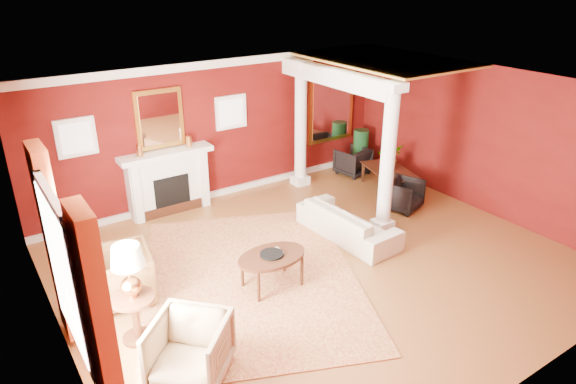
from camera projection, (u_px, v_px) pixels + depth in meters
ground at (320, 263)px, 8.63m from camera, size 8.00×8.00×0.00m
room_shell at (323, 150)px, 7.81m from camera, size 8.04×7.04×2.92m
fireplace at (168, 182)px, 10.22m from camera, size 1.85×0.42×1.29m
overmantel_mirror at (159, 119)px, 9.82m from camera, size 0.95×0.07×1.15m
flank_window_left at (76, 137)px, 9.08m from camera, size 0.70×0.07×0.70m
flank_window_right at (231, 112)px, 10.66m from camera, size 0.70×0.07×0.70m
left_window at (73, 281)px, 5.61m from camera, size 0.21×2.55×2.60m
column_front at (388, 159)px, 9.15m from camera, size 0.36×0.36×2.80m
column_back at (301, 124)px, 11.20m from camera, size 0.36×0.36×2.80m
header_beam at (334, 77)px, 9.88m from camera, size 0.30×3.20×0.32m
amber_ceiling at (384, 60)px, 10.26m from camera, size 2.30×3.40×0.04m
dining_mirror at (331, 106)px, 12.11m from camera, size 1.30×0.07×1.70m
chandelier at (382, 90)px, 10.57m from camera, size 0.60×0.62×0.75m
crown_trim at (218, 64)px, 10.12m from camera, size 8.00×0.08×0.16m
base_trim at (225, 191)px, 11.23m from camera, size 8.00×0.08×0.12m
rug at (251, 278)px, 8.21m from camera, size 4.74×5.33×0.02m
sofa at (348, 217)px, 9.32m from camera, size 0.72×2.08×0.80m
armchair_leopard at (119, 274)px, 7.49m from camera, size 0.97×1.01×0.91m
armchair_stripe at (190, 347)px, 6.07m from camera, size 1.18×1.18×0.89m
coffee_table at (272, 258)px, 7.80m from camera, size 1.11×1.11×0.56m
coffee_book at (272, 247)px, 7.79m from camera, size 0.16×0.02×0.22m
side_table at (130, 279)px, 6.50m from camera, size 0.57×0.57×1.42m
dining_table at (390, 174)px, 11.30m from camera, size 0.84×1.47×0.78m
dining_chair_near at (403, 193)px, 10.42m from camera, size 0.85×0.82×0.70m
dining_chair_far at (353, 160)px, 12.21m from camera, size 0.79×0.75×0.70m
green_urn at (360, 153)px, 12.54m from camera, size 0.41×0.41×0.99m
potted_plant at (390, 148)px, 11.03m from camera, size 0.60×0.65×0.45m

